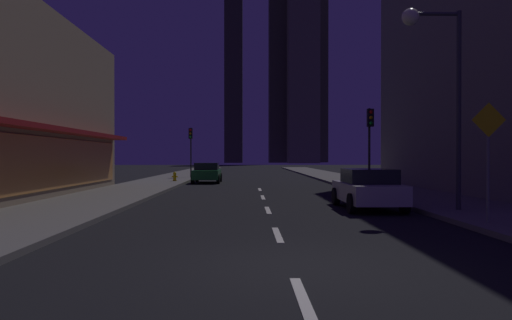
# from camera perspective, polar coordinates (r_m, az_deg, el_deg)

# --- Properties ---
(ground_plane) EXTENTS (78.00, 136.00, 0.10)m
(ground_plane) POSITION_cam_1_polar(r_m,az_deg,el_deg) (40.21, -0.06, -2.35)
(ground_plane) COLOR black
(sidewalk_right) EXTENTS (4.00, 76.00, 0.15)m
(sidewalk_right) POSITION_cam_1_polar(r_m,az_deg,el_deg) (40.93, 9.79, -2.14)
(sidewalk_right) COLOR #605E59
(sidewalk_right) RESTS_ON ground
(sidewalk_left) EXTENTS (4.00, 76.00, 0.15)m
(sidewalk_left) POSITION_cam_1_polar(r_m,az_deg,el_deg) (40.68, -9.97, -2.15)
(sidewalk_left) COLOR #605E59
(sidewalk_left) RESTS_ON ground
(lane_marking_center) EXTENTS (0.16, 23.00, 0.01)m
(lane_marking_center) POSITION_cam_1_polar(r_m,az_deg,el_deg) (16.68, 1.44, -6.07)
(lane_marking_center) COLOR silver
(lane_marking_center) RESTS_ON ground
(skyscraper_distant_tall) EXTENTS (5.51, 8.46, 62.59)m
(skyscraper_distant_tall) POSITION_cam_1_polar(r_m,az_deg,el_deg) (150.20, -2.71, 11.70)
(skyscraper_distant_tall) COLOR #3B382C
(skyscraper_distant_tall) RESTS_ON ground
(skyscraper_distant_mid) EXTENTS (5.58, 6.61, 57.84)m
(skyscraper_distant_mid) POSITION_cam_1_polar(r_m,az_deg,el_deg) (152.05, 2.63, 10.65)
(skyscraper_distant_mid) COLOR #403C30
(skyscraper_distant_mid) RESTS_ON ground
(skyscraper_distant_short) EXTENTS (8.99, 7.45, 78.49)m
(skyscraper_distant_short) POSITION_cam_1_polar(r_m,az_deg,el_deg) (144.31, 5.70, 15.41)
(skyscraper_distant_short) COLOR #635E4A
(skyscraper_distant_short) RESTS_ON ground
(skyscraper_distant_slender) EXTENTS (7.91, 8.15, 74.20)m
(skyscraper_distant_slender) POSITION_cam_1_polar(r_m,az_deg,el_deg) (161.95, 7.05, 12.96)
(skyscraper_distant_slender) COLOR #423F31
(skyscraper_distant_slender) RESTS_ON ground
(car_parked_near) EXTENTS (1.98, 4.24, 1.45)m
(car_parked_near) POSITION_cam_1_polar(r_m,az_deg,el_deg) (17.44, 13.32, -3.37)
(car_parked_near) COLOR silver
(car_parked_near) RESTS_ON ground
(car_parked_far) EXTENTS (1.98, 4.24, 1.45)m
(car_parked_far) POSITION_cam_1_polar(r_m,az_deg,el_deg) (34.20, -5.91, -1.51)
(car_parked_far) COLOR #1E722D
(car_parked_far) RESTS_ON ground
(fire_hydrant_far_left) EXTENTS (0.42, 0.30, 0.65)m
(fire_hydrant_far_left) POSITION_cam_1_polar(r_m,az_deg,el_deg) (34.31, -9.77, -1.99)
(fire_hydrant_far_left) COLOR gold
(fire_hydrant_far_left) RESTS_ON sidewalk_left
(traffic_light_near_right) EXTENTS (0.32, 0.48, 4.20)m
(traffic_light_near_right) POSITION_cam_1_polar(r_m,az_deg,el_deg) (24.67, 13.57, 3.43)
(traffic_light_near_right) COLOR #2D2D2D
(traffic_light_near_right) RESTS_ON sidewalk_right
(traffic_light_far_left) EXTENTS (0.32, 0.48, 4.20)m
(traffic_light_far_left) POSITION_cam_1_polar(r_m,az_deg,el_deg) (40.47, -7.87, 2.25)
(traffic_light_far_left) COLOR #2D2D2D
(traffic_light_far_left) RESTS_ON sidewalk_left
(street_lamp_right) EXTENTS (1.96, 0.56, 6.58)m
(street_lamp_right) POSITION_cam_1_polar(r_m,az_deg,el_deg) (16.83, 20.65, 11.27)
(street_lamp_right) COLOR #38383D
(street_lamp_right) RESTS_ON sidewalk_right
(pedestrian_crossing_sign) EXTENTS (0.91, 0.08, 3.15)m
(pedestrian_crossing_sign) POSITION_cam_1_polar(r_m,az_deg,el_deg) (13.82, 26.19, 0.91)
(pedestrian_crossing_sign) COLOR slate
(pedestrian_crossing_sign) RESTS_ON sidewalk_right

